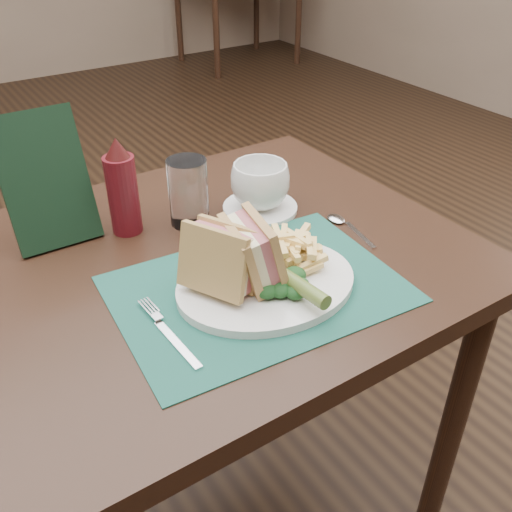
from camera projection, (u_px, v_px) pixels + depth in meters
The scene contains 17 objects.
floor at pixel (142, 380), 1.78m from camera, with size 7.00×7.00×0.00m, color black.
table_main at pixel (218, 398), 1.23m from camera, with size 0.90×0.75×0.75m, color black, non-canonical shape.
table_bg_right at pixel (238, 15), 4.71m from camera, with size 0.90×0.75×0.75m, color black, non-canonical shape.
placemat at pixel (257, 289), 0.93m from camera, with size 0.46×0.33×0.00m, color #184F42.
plate at pixel (266, 284), 0.93m from camera, with size 0.30×0.24×0.01m, color white, non-canonical shape.
sandwich_half_a at pixel (212, 265), 0.86m from camera, with size 0.06×0.11×0.10m, color tan, non-canonical shape.
sandwich_half_b at pixel (241, 253), 0.88m from camera, with size 0.06×0.11×0.10m, color tan, non-canonical shape.
kale_garnish at pixel (285, 288), 0.88m from camera, with size 0.11×0.08×0.03m, color #133417, non-canonical shape.
pickle_spear at pixel (299, 285), 0.87m from camera, with size 0.02×0.02×0.12m, color #4F6626.
fries_pile at pixel (293, 249), 0.95m from camera, with size 0.18×0.20×0.05m, color #FEDA7F, non-canonical shape.
fork at pixel (168, 331), 0.83m from camera, with size 0.03×0.17×0.01m, color silver, non-canonical shape.
spoon at pixel (351, 228), 1.08m from camera, with size 0.03×0.15×0.01m, color silver, non-canonical shape.
saucer at pixel (260, 208), 1.15m from camera, with size 0.15×0.15×0.01m, color white.
coffee_cup at pixel (260, 185), 1.12m from camera, with size 0.12×0.12×0.09m, color white.
drinking_glass at pixel (188, 192), 1.08m from camera, with size 0.08×0.08×0.13m, color silver.
ketchup_bottle at pixel (122, 186), 1.04m from camera, with size 0.06×0.06×0.19m, color #500D15, non-canonical shape.
check_presenter at pixel (45, 180), 1.00m from camera, with size 0.15×0.02×0.24m, color black.
Camera 1 is at (-0.40, -1.26, 1.31)m, focal length 40.00 mm.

